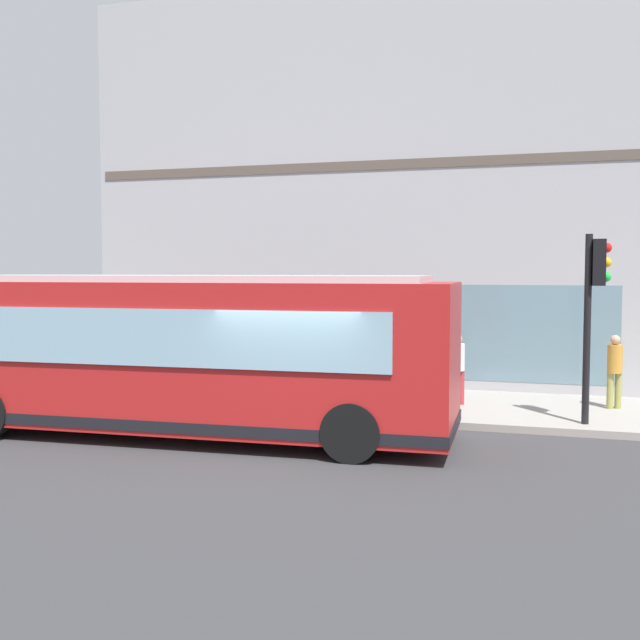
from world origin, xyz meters
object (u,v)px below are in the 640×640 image
object	(u,v)px
traffic_light_near_corner	(595,292)
pedestrian_by_light_pole	(367,349)
pedestrian_walking_along_curb	(457,365)
pedestrian_near_hydrant	(615,367)
pedestrian_near_building_entrance	(446,356)
city_bus_nearside	(188,355)
newspaper_vending_box	(193,375)

from	to	relation	value
traffic_light_near_corner	pedestrian_by_light_pole	distance (m)	6.13
traffic_light_near_corner	pedestrian_walking_along_curb	size ratio (longest dim) A/B	2.36
pedestrian_near_hydrant	pedestrian_near_building_entrance	size ratio (longest dim) A/B	1.00
city_bus_nearside	pedestrian_by_light_pole	xyz separation A→B (m)	(5.52, -2.19, -0.36)
pedestrian_by_light_pole	pedestrian_near_building_entrance	bearing A→B (deg)	-85.36
city_bus_nearside	pedestrian_walking_along_curb	bearing A→B (deg)	-48.37
pedestrian_near_building_entrance	newspaper_vending_box	size ratio (longest dim) A/B	1.78
pedestrian_near_building_entrance	pedestrian_walking_along_curb	bearing A→B (deg)	-163.97
city_bus_nearside	pedestrian_walking_along_curb	distance (m)	6.17
city_bus_nearside	newspaper_vending_box	bearing A→B (deg)	25.13
city_bus_nearside	pedestrian_near_hydrant	world-z (taller)	city_bus_nearside
traffic_light_near_corner	newspaper_vending_box	world-z (taller)	traffic_light_near_corner
city_bus_nearside	pedestrian_by_light_pole	distance (m)	5.94
pedestrian_near_hydrant	newspaper_vending_box	size ratio (longest dim) A/B	1.79
city_bus_nearside	pedestrian_near_building_entrance	size ratio (longest dim) A/B	6.32
city_bus_nearside	traffic_light_near_corner	bearing A→B (deg)	-70.24
traffic_light_near_corner	newspaper_vending_box	bearing A→B (deg)	82.76
pedestrian_by_light_pole	pedestrian_walking_along_curb	xyz separation A→B (m)	(-1.43, -2.41, -0.15)
traffic_light_near_corner	newspaper_vending_box	xyz separation A→B (m)	(1.16, 9.18, -2.14)
pedestrian_near_hydrant	pedestrian_walking_along_curb	distance (m)	3.37
traffic_light_near_corner	newspaper_vending_box	size ratio (longest dim) A/B	4.13
traffic_light_near_corner	pedestrian_near_building_entrance	distance (m)	4.74
pedestrian_by_light_pole	traffic_light_near_corner	bearing A→B (deg)	-118.85
pedestrian_by_light_pole	pedestrian_walking_along_curb	world-z (taller)	pedestrian_by_light_pole
traffic_light_near_corner	pedestrian_walking_along_curb	distance (m)	3.56
city_bus_nearside	traffic_light_near_corner	distance (m)	7.94
city_bus_nearside	pedestrian_by_light_pole	world-z (taller)	city_bus_nearside
city_bus_nearside	pedestrian_near_building_entrance	distance (m)	7.04
pedestrian_near_building_entrance	pedestrian_by_light_pole	bearing A→B (deg)	94.64
city_bus_nearside	pedestrian_near_building_entrance	bearing A→B (deg)	-36.14
pedestrian_near_hydrant	pedestrian_by_light_pole	world-z (taller)	pedestrian_by_light_pole
traffic_light_near_corner	pedestrian_near_building_entrance	xyz separation A→B (m)	(3.02, 3.24, -1.68)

